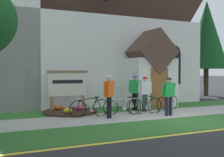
# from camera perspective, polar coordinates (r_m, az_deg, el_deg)

# --- Properties ---
(ground) EXTENTS (140.00, 140.00, 0.00)m
(ground) POSITION_cam_1_polar(r_m,az_deg,el_deg) (14.36, 5.37, -6.12)
(ground) COLOR #2B2B2D
(sidewalk_slab) EXTENTS (32.00, 2.25, 0.01)m
(sidewalk_slab) POSITION_cam_1_polar(r_m,az_deg,el_deg) (11.70, 4.53, -7.87)
(sidewalk_slab) COLOR #A8A59E
(sidewalk_slab) RESTS_ON ground
(grass_verge) EXTENTS (32.00, 2.26, 0.01)m
(grass_verge) POSITION_cam_1_polar(r_m,az_deg,el_deg) (9.81, 10.89, -9.76)
(grass_verge) COLOR #2D6628
(grass_verge) RESTS_ON ground
(church_lawn) EXTENTS (24.00, 1.95, 0.01)m
(church_lawn) POSITION_cam_1_polar(r_m,az_deg,el_deg) (13.56, 0.29, -6.56)
(church_lawn) COLOR #2D6628
(church_lawn) RESTS_ON ground
(curb_paint_stripe) EXTENTS (28.00, 0.16, 0.01)m
(curb_paint_stripe) POSITION_cam_1_polar(r_m,az_deg,el_deg) (8.82, 15.72, -11.10)
(curb_paint_stripe) COLOR yellow
(curb_paint_stripe) RESTS_ON ground
(church_building) EXTENTS (13.29, 11.78, 13.17)m
(church_building) POSITION_cam_1_polar(r_m,az_deg,el_deg) (18.79, -7.95, 10.21)
(church_building) COLOR white
(church_building) RESTS_ON ground
(church_sign) EXTENTS (1.91, 0.18, 1.96)m
(church_sign) POSITION_cam_1_polar(r_m,az_deg,el_deg) (12.88, -9.36, -1.30)
(church_sign) COLOR #7F6047
(church_sign) RESTS_ON ground
(flower_bed) EXTENTS (2.48, 2.48, 0.34)m
(flower_bed) POSITION_cam_1_polar(r_m,az_deg,el_deg) (12.60, -8.91, -6.90)
(flower_bed) COLOR #382319
(flower_bed) RESTS_ON ground
(bicycle_blue) EXTENTS (1.72, 0.08, 0.83)m
(bicycle_blue) POSITION_cam_1_polar(r_m,az_deg,el_deg) (12.25, 7.12, -5.70)
(bicycle_blue) COLOR black
(bicycle_blue) RESTS_ON ground
(bicycle_black) EXTENTS (1.77, 0.23, 0.81)m
(bicycle_black) POSITION_cam_1_polar(r_m,az_deg,el_deg) (11.98, 2.25, -5.91)
(bicycle_black) COLOR black
(bicycle_black) RESTS_ON ground
(bicycle_orange) EXTENTS (1.61, 0.58, 0.76)m
(bicycle_orange) POSITION_cam_1_polar(r_m,az_deg,el_deg) (13.60, 11.65, -5.05)
(bicycle_orange) COLOR black
(bicycle_orange) RESTS_ON ground
(bicycle_silver) EXTENTS (1.80, 0.16, 0.86)m
(bicycle_silver) POSITION_cam_1_polar(r_m,az_deg,el_deg) (11.41, -4.73, -6.18)
(bicycle_silver) COLOR black
(bicycle_silver) RESTS_ON ground
(cyclist_in_orange_jersey) EXTENTS (0.65, 0.28, 1.66)m
(cyclist_in_orange_jersey) POSITION_cam_1_polar(r_m,az_deg,el_deg) (12.83, 7.00, -2.68)
(cyclist_in_orange_jersey) COLOR #2D2D33
(cyclist_in_orange_jersey) RESTS_ON ground
(cyclist_in_green_jersey) EXTENTS (0.46, 0.64, 1.72)m
(cyclist_in_green_jersey) POSITION_cam_1_polar(r_m,az_deg,el_deg) (13.15, 4.88, -2.39)
(cyclist_in_green_jersey) COLOR black
(cyclist_in_green_jersey) RESTS_ON ground
(cyclist_in_yellow_jersey) EXTENTS (0.66, 0.29, 1.66)m
(cyclist_in_yellow_jersey) POSITION_cam_1_polar(r_m,az_deg,el_deg) (11.83, 11.88, -3.08)
(cyclist_in_yellow_jersey) COLOR #191E38
(cyclist_in_yellow_jersey) RESTS_ON ground
(cyclist_in_white_jersey) EXTENTS (0.60, 0.47, 1.77)m
(cyclist_in_white_jersey) POSITION_cam_1_polar(r_m,az_deg,el_deg) (11.00, -0.61, -2.99)
(cyclist_in_white_jersey) COLOR black
(cyclist_in_white_jersey) RESTS_ON ground
(roadside_conifer) EXTENTS (3.23, 3.23, 7.34)m
(roadside_conifer) POSITION_cam_1_polar(r_m,az_deg,el_deg) (22.24, 19.35, 8.69)
(roadside_conifer) COLOR #3D2D1E
(roadside_conifer) RESTS_ON ground
(distant_hill) EXTENTS (95.58, 41.96, 21.74)m
(distant_hill) POSITION_cam_1_polar(r_m,az_deg,el_deg) (82.25, -14.43, 0.25)
(distant_hill) COLOR #847A5B
(distant_hill) RESTS_ON ground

